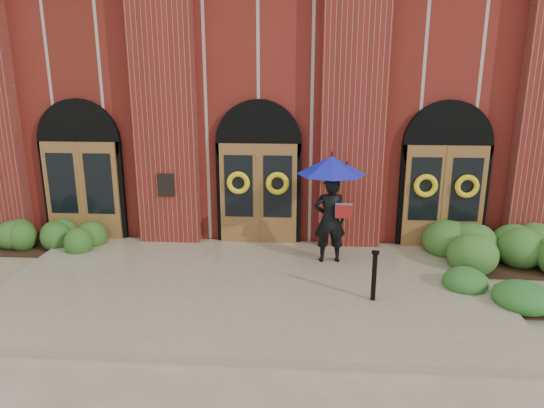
# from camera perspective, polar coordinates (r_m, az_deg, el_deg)

# --- Properties ---
(ground) EXTENTS (90.00, 90.00, 0.00)m
(ground) POSITION_cam_1_polar(r_m,az_deg,el_deg) (9.92, -3.11, -10.48)
(ground) COLOR tan
(ground) RESTS_ON ground
(landing) EXTENTS (10.00, 5.30, 0.15)m
(landing) POSITION_cam_1_polar(r_m,az_deg,el_deg) (10.03, -3.01, -9.73)
(landing) COLOR tan
(landing) RESTS_ON ground
(church_building) EXTENTS (16.20, 12.53, 7.00)m
(church_building) POSITION_cam_1_polar(r_m,az_deg,el_deg) (17.72, 0.30, 12.57)
(church_building) COLOR maroon
(church_building) RESTS_ON ground
(man_with_umbrella) EXTENTS (1.68, 1.68, 2.41)m
(man_with_umbrella) POSITION_cam_1_polar(r_m,az_deg,el_deg) (10.70, 6.95, 1.79)
(man_with_umbrella) COLOR black
(man_with_umbrella) RESTS_ON landing
(metal_post) EXTENTS (0.16, 0.16, 0.97)m
(metal_post) POSITION_cam_1_polar(r_m,az_deg,el_deg) (9.31, 11.94, -8.14)
(metal_post) COLOR black
(metal_post) RESTS_ON landing
(hedge_wall_left) EXTENTS (2.66, 1.07, 0.68)m
(hedge_wall_left) POSITION_cam_1_polar(r_m,az_deg,el_deg) (13.37, -24.63, -3.47)
(hedge_wall_left) COLOR #2A521B
(hedge_wall_left) RESTS_ON ground
(hedge_wall_right) EXTENTS (3.38, 1.35, 0.87)m
(hedge_wall_right) POSITION_cam_1_polar(r_m,az_deg,el_deg) (12.23, 25.12, -4.72)
(hedge_wall_right) COLOR #315D21
(hedge_wall_right) RESTS_ON ground
(hedge_front_right) EXTENTS (1.44, 1.24, 0.51)m
(hedge_front_right) POSITION_cam_1_polar(r_m,az_deg,el_deg) (10.51, 26.03, -9.04)
(hedge_front_right) COLOR #265A20
(hedge_front_right) RESTS_ON ground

